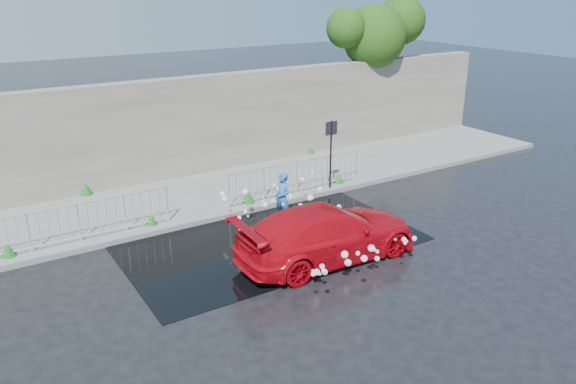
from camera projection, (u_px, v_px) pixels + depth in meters
name	position (u px, v px, depth m)	size (l,w,h in m)	color
ground	(270.00, 257.00, 14.69)	(90.00, 90.00, 0.00)	black
pavement	(194.00, 197.00, 18.63)	(30.00, 4.00, 0.15)	slate
curb	(220.00, 217.00, 17.04)	(30.00, 0.25, 0.16)	slate
retaining_wall	(166.00, 129.00, 19.73)	(30.00, 0.60, 3.50)	#5F5A50
puddle	(267.00, 239.00, 15.73)	(8.00, 5.00, 0.01)	black
sign_post	(331.00, 144.00, 18.63)	(0.45, 0.06, 2.50)	black
tree	(378.00, 32.00, 23.73)	(4.86, 2.70, 6.24)	#332114
railing_left	(79.00, 221.00, 15.09)	(5.05, 0.05, 1.10)	silver
railing_right	(296.00, 176.00, 18.58)	(5.05, 0.05, 1.10)	silver
weeds	(190.00, 197.00, 17.95)	(12.17, 3.93, 0.39)	#155018
water_spray	(310.00, 223.00, 15.05)	(3.59, 5.60, 0.97)	white
red_car	(327.00, 233.00, 14.42)	(2.01, 4.94, 1.43)	#B30711
person	(282.00, 198.00, 16.59)	(0.56, 0.37, 1.55)	blue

